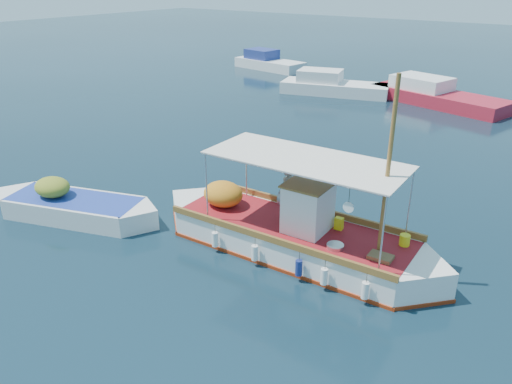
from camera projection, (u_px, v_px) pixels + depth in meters
The scene contains 6 objects.
ground at pixel (289, 239), 15.80m from camera, with size 160.00×160.00×0.00m, color black.
fishing_caique at pixel (291, 235), 15.00m from camera, with size 9.52×2.89×5.81m.
dinghy at pixel (74, 208), 17.14m from camera, with size 6.05×3.15×1.55m.
bg_boat_nw at pixel (332, 87), 34.49m from camera, with size 7.65×4.27×1.80m.
bg_boat_n at pixel (434, 96), 31.87m from camera, with size 9.20×5.02×1.80m.
bg_boat_far_w at pixel (268, 63), 43.43m from camera, with size 6.70×3.23×1.80m.
Camera 1 is at (7.21, -11.87, 7.77)m, focal length 35.00 mm.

